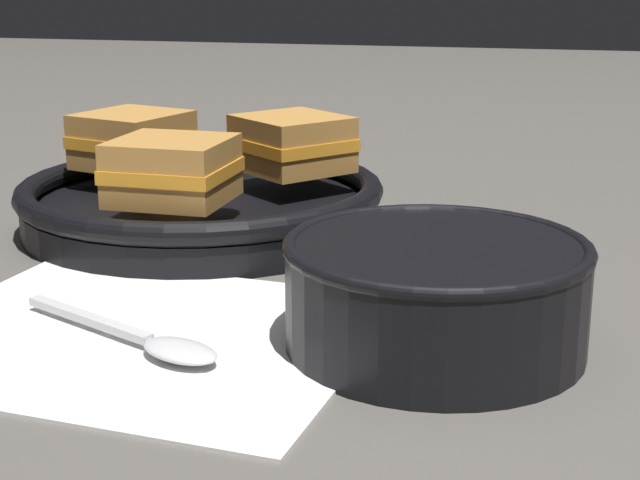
{
  "coord_description": "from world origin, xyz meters",
  "views": [
    {
      "loc": [
        0.15,
        -0.56,
        0.21
      ],
      "look_at": [
        0.0,
        0.04,
        0.03
      ],
      "focal_mm": 55.0,
      "sensor_mm": 36.0,
      "label": 1
    }
  ],
  "objects_px": {
    "soup_bowl": "(436,287)",
    "spoon": "(153,341)",
    "sandwich_near_left": "(292,143)",
    "sandwich_far_left": "(173,170)",
    "skillet": "(202,203)",
    "sandwich_near_right": "(133,140)"
  },
  "relations": [
    {
      "from": "soup_bowl",
      "to": "spoon",
      "type": "distance_m",
      "value": 0.16
    },
    {
      "from": "spoon",
      "to": "sandwich_near_left",
      "type": "xyz_separation_m",
      "value": [
        -0.01,
        0.31,
        0.06
      ]
    },
    {
      "from": "sandwich_far_left",
      "to": "spoon",
      "type": "bearing_deg",
      "value": -71.19
    },
    {
      "from": "soup_bowl",
      "to": "skillet",
      "type": "xyz_separation_m",
      "value": [
        -0.22,
        0.21,
        -0.02
      ]
    },
    {
      "from": "spoon",
      "to": "skillet",
      "type": "bearing_deg",
      "value": 129.85
    },
    {
      "from": "skillet",
      "to": "sandwich_near_left",
      "type": "relative_size",
      "value": 2.58
    },
    {
      "from": "spoon",
      "to": "sandwich_far_left",
      "type": "xyz_separation_m",
      "value": [
        -0.06,
        0.18,
        0.06
      ]
    },
    {
      "from": "skillet",
      "to": "sandwich_near_right",
      "type": "distance_m",
      "value": 0.09
    },
    {
      "from": "sandwich_far_left",
      "to": "sandwich_near_right",
      "type": "bearing_deg",
      "value": 126.78
    },
    {
      "from": "soup_bowl",
      "to": "sandwich_far_left",
      "type": "relative_size",
      "value": 2.04
    },
    {
      "from": "soup_bowl",
      "to": "skillet",
      "type": "bearing_deg",
      "value": 136.2
    },
    {
      "from": "soup_bowl",
      "to": "sandwich_near_left",
      "type": "xyz_separation_m",
      "value": [
        -0.16,
        0.26,
        0.03
      ]
    },
    {
      "from": "soup_bowl",
      "to": "sandwich_near_right",
      "type": "height_order",
      "value": "sandwich_near_right"
    },
    {
      "from": "soup_bowl",
      "to": "sandwich_far_left",
      "type": "distance_m",
      "value": 0.25
    },
    {
      "from": "sandwich_near_right",
      "to": "sandwich_far_left",
      "type": "xyz_separation_m",
      "value": [
        0.08,
        -0.11,
        0.0
      ]
    },
    {
      "from": "soup_bowl",
      "to": "sandwich_far_left",
      "type": "height_order",
      "value": "sandwich_far_left"
    },
    {
      "from": "sandwich_near_left",
      "to": "sandwich_near_right",
      "type": "height_order",
      "value": "same"
    },
    {
      "from": "sandwich_near_left",
      "to": "soup_bowl",
      "type": "bearing_deg",
      "value": -58.8
    },
    {
      "from": "skillet",
      "to": "sandwich_near_left",
      "type": "bearing_deg",
      "value": 36.78
    },
    {
      "from": "sandwich_far_left",
      "to": "soup_bowl",
      "type": "bearing_deg",
      "value": -32.13
    },
    {
      "from": "soup_bowl",
      "to": "skillet",
      "type": "distance_m",
      "value": 0.31
    },
    {
      "from": "skillet",
      "to": "sandwich_near_left",
      "type": "distance_m",
      "value": 0.09
    }
  ]
}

